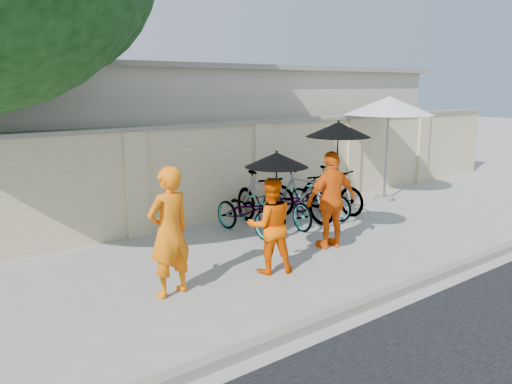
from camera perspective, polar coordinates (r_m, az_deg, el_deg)
ground at (r=7.91m, az=2.83°, el=-8.91°), size 80.00×80.00×0.00m
kerb at (r=6.78m, az=12.33°, el=-12.35°), size 40.00×0.16×0.12m
compound_wall at (r=10.72m, az=-4.05°, el=2.21°), size 20.00×0.30×2.00m
building_behind at (r=14.39m, az=-9.11°, el=7.03°), size 14.00×6.00×3.20m
monk_left at (r=6.84m, az=-9.90°, el=-4.52°), size 0.72×0.53×1.80m
monk_center at (r=7.62m, az=1.63°, el=-3.85°), size 0.89×0.80×1.48m
parasol_center at (r=7.38m, az=2.37°, el=3.70°), size 0.95×0.95×1.03m
monk_right at (r=8.85m, az=8.65°, el=-0.90°), size 1.07×0.57×1.73m
parasol_right at (r=8.62m, az=9.39°, el=7.07°), size 1.11×1.11×1.25m
patio_umbrella at (r=12.67m, az=14.96°, el=9.39°), size 2.78×2.78×2.58m
bike_0 at (r=9.62m, az=-1.18°, el=-2.31°), size 0.75×1.73×0.88m
bike_1 at (r=10.06m, az=0.48°, el=-0.95°), size 0.75×1.93×1.13m
bike_2 at (r=10.26m, az=3.41°, el=-1.36°), size 0.71×1.75×0.90m
bike_3 at (r=10.63m, az=5.23°, el=-0.42°), size 0.74×1.85×1.08m
bike_4 at (r=10.99m, az=7.30°, el=-0.59°), size 0.80×1.74×0.88m
bike_5 at (r=11.41m, az=8.76°, el=0.25°), size 0.61×1.76×1.04m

